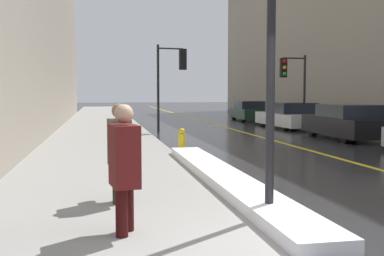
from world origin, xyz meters
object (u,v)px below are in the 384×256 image
at_px(parked_car_black, 349,122).
at_px(parked_car_white, 290,116).
at_px(lamp_post, 271,18).
at_px(traffic_light_far, 291,76).
at_px(pedestrian_in_glasses, 124,163).
at_px(pedestrian_trailing, 119,148).
at_px(traffic_light_near, 173,69).
at_px(fire_hydrant, 182,141).
at_px(parked_car_dark_green, 251,111).

distance_m(parked_car_black, parked_car_white, 5.48).
height_order(lamp_post, traffic_light_far, lamp_post).
bearing_deg(pedestrian_in_glasses, parked_car_black, 131.75).
bearing_deg(lamp_post, pedestrian_trailing, 147.85).
xyz_separation_m(lamp_post, parked_car_black, (6.77, 10.09, -2.09)).
distance_m(traffic_light_near, pedestrian_trailing, 13.61).
bearing_deg(traffic_light_far, fire_hydrant, 46.41).
bearing_deg(pedestrian_trailing, traffic_light_near, 159.20).
relative_size(parked_car_white, fire_hydrant, 6.62).
xyz_separation_m(parked_car_white, fire_hydrant, (-6.70, -8.43, -0.24)).
relative_size(pedestrian_in_glasses, parked_car_black, 0.35).
relative_size(traffic_light_far, fire_hydrant, 4.94).
relative_size(parked_car_black, parked_car_dark_green, 1.03).
bearing_deg(parked_car_white, fire_hydrant, 140.27).
height_order(parked_car_black, parked_car_white, parked_car_black).
distance_m(pedestrian_trailing, fire_hydrant, 6.24).
distance_m(parked_car_black, parked_car_dark_green, 11.89).
height_order(pedestrian_trailing, parked_car_black, pedestrian_trailing).
relative_size(traffic_light_near, parked_car_black, 0.83).
bearing_deg(traffic_light_far, pedestrian_trailing, 54.24).
bearing_deg(lamp_post, parked_car_dark_green, 72.81).
distance_m(lamp_post, pedestrian_in_glasses, 2.74).
bearing_deg(parked_car_dark_green, parked_car_black, -176.26).
bearing_deg(parked_car_white, traffic_light_near, 99.88).
xyz_separation_m(lamp_post, parked_car_dark_green, (6.80, 21.98, -2.12)).
xyz_separation_m(pedestrian_in_glasses, parked_car_dark_green, (8.79, 22.45, -0.30)).
relative_size(parked_car_black, parked_car_white, 0.97).
xyz_separation_m(pedestrian_in_glasses, parked_car_white, (8.69, 16.05, -0.29)).
height_order(traffic_light_near, parked_car_dark_green, traffic_light_near).
relative_size(traffic_light_far, pedestrian_in_glasses, 2.21).
relative_size(traffic_light_near, parked_car_dark_green, 0.85).
relative_size(lamp_post, parked_car_black, 0.99).
distance_m(lamp_post, parked_car_black, 12.33).
bearing_deg(traffic_light_near, traffic_light_far, 0.51).
bearing_deg(pedestrian_trailing, fire_hydrant, 152.82).
xyz_separation_m(traffic_light_near, pedestrian_in_glasses, (-2.86, -14.90, -1.83)).
distance_m(lamp_post, traffic_light_near, 14.45).
height_order(pedestrian_trailing, parked_car_white, pedestrian_trailing).
height_order(pedestrian_in_glasses, parked_car_dark_green, pedestrian_in_glasses).
bearing_deg(parked_car_dark_green, parked_car_white, -176.99).
bearing_deg(parked_car_black, pedestrian_in_glasses, 142.14).
xyz_separation_m(traffic_light_far, parked_car_black, (0.22, -5.00, -1.89)).
height_order(traffic_light_far, fire_hydrant, traffic_light_far).
xyz_separation_m(lamp_post, traffic_light_far, (6.55, 15.10, -0.20)).
xyz_separation_m(traffic_light_far, pedestrian_trailing, (-8.53, -13.85, -1.64)).
distance_m(traffic_light_near, traffic_light_far, 5.72).
height_order(pedestrian_in_glasses, pedestrian_trailing, pedestrian_in_glasses).
height_order(lamp_post, fire_hydrant, lamp_post).
relative_size(pedestrian_trailing, fire_hydrant, 2.20).
bearing_deg(pedestrian_in_glasses, parked_car_white, 142.98).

